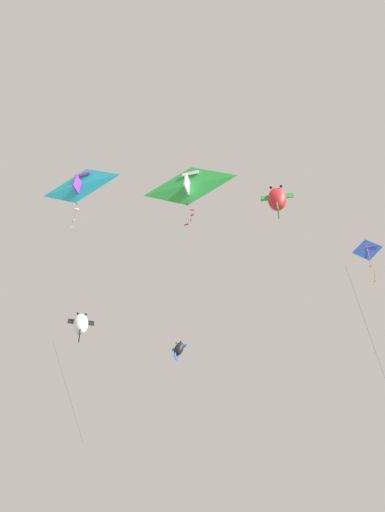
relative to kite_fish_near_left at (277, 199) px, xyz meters
name	(u,v)px	position (x,y,z in m)	size (l,w,h in m)	color
kite_fish_near_left	(277,199)	(0.00, 0.00, 0.00)	(1.48, 1.52, 2.28)	red
kite_delta_mid_left	(189,185)	(-4.34, -0.78, -0.65)	(2.90, 1.95, 3.38)	green
kite_fish_near_right	(81,324)	(-8.02, 9.60, -2.19)	(2.10, 1.59, 6.99)	white
kite_fish_low_drifter	(179,349)	(-2.10, 12.45, -1.46)	(1.05, 1.06, 1.47)	black
kite_delta_upper_right	(80,185)	(-8.98, 0.54, -0.39)	(2.51, 1.88, 3.38)	#1EB2C6
kite_diamond_far_centre	(368,253)	(4.13, 0.08, -2.40)	(1.62, 1.16, 8.56)	blue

